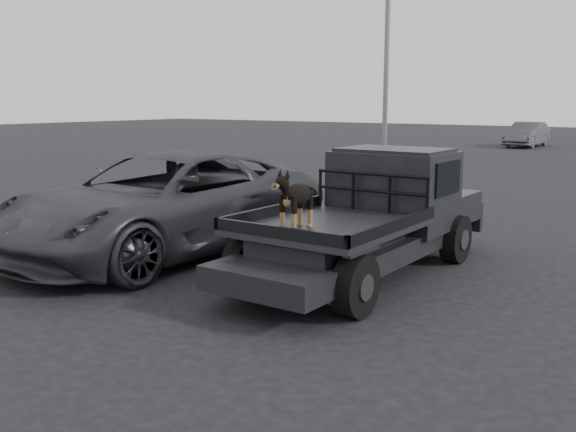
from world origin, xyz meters
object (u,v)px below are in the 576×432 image
Objects in this scene: flatbed_ute at (363,244)px; dog at (296,200)px; parked_suv at (165,203)px; distant_car_a at (527,134)px.

dog is at bearing -96.29° from flatbed_ute.
flatbed_ute is 7.30× the size of dog.
distant_car_a is (-1.96, 29.13, -0.16)m from parked_suv.
flatbed_ute is 1.72m from dog.
parked_suv reaches higher than flatbed_ute.
dog is 0.12× the size of parked_suv.
distant_car_a is (-5.37, 28.48, 0.22)m from flatbed_ute.
dog is 30.43m from distant_car_a.
flatbed_ute is 28.98m from distant_car_a.
flatbed_ute is at bearing 12.05° from parked_suv.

